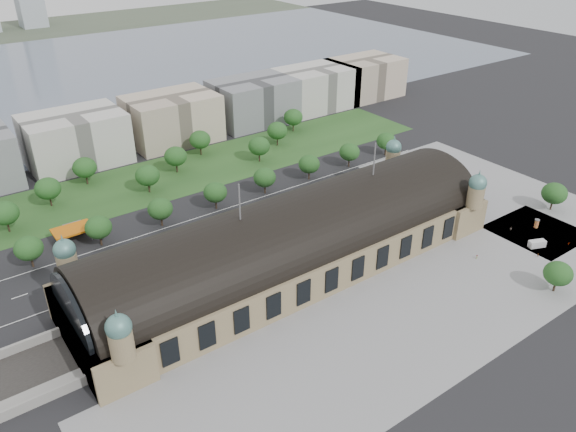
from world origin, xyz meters
TOP-DOWN VIEW (x-y plane):
  - ground at (0.00, 0.00)m, footprint 900.00×900.00m
  - station at (0.00, 0.00)m, footprint 150.00×48.40m
  - plaza_south at (10.00, -44.00)m, footprint 190.00×48.00m
  - plaza_east at (103.00, 0.00)m, footprint 56.00×100.00m
  - road_slab at (-20.00, 38.00)m, footprint 260.00×26.00m
  - grass_belt at (-15.00, 93.00)m, footprint 300.00×45.00m
  - petrol_station at (-53.91, 65.28)m, footprint 14.00×13.00m
  - lake at (0.00, 298.00)m, footprint 700.00×320.00m
  - office_3 at (-30.00, 133.00)m, footprint 45.00×32.00m
  - office_4 at (20.00, 133.00)m, footprint 45.00×32.00m
  - office_5 at (70.00, 133.00)m, footprint 45.00×32.00m
  - office_6 at (115.00, 133.00)m, footprint 45.00×32.00m
  - office_7 at (155.00, 133.00)m, footprint 45.00×32.00m
  - tree_row_2 at (-72.00, 53.00)m, footprint 9.60×9.60m
  - tree_row_3 at (-48.00, 53.00)m, footprint 9.60×9.60m
  - tree_row_4 at (-24.00, 53.00)m, footprint 9.60×9.60m
  - tree_row_5 at (0.00, 53.00)m, footprint 9.60×9.60m
  - tree_row_6 at (24.00, 53.00)m, footprint 9.60×9.60m
  - tree_row_7 at (48.00, 53.00)m, footprint 9.60×9.60m
  - tree_row_8 at (72.00, 53.00)m, footprint 9.60×9.60m
  - tree_row_9 at (96.00, 53.00)m, footprint 9.60×9.60m
  - tree_belt_3 at (-73.00, 83.00)m, footprint 10.40×10.40m
  - tree_belt_4 at (-54.00, 95.00)m, footprint 10.40×10.40m
  - tree_belt_5 at (-35.00, 107.00)m, footprint 10.40×10.40m
  - tree_belt_6 at (-16.00, 83.00)m, footprint 10.40×10.40m
  - tree_belt_7 at (3.00, 95.00)m, footprint 10.40×10.40m
  - tree_belt_8 at (22.00, 107.00)m, footprint 10.40×10.40m
  - tree_belt_9 at (41.00, 83.00)m, footprint 10.40×10.40m
  - tree_belt_10 at (60.00, 95.00)m, footprint 10.40×10.40m
  - tree_belt_11 at (79.00, 107.00)m, footprint 10.40×10.40m
  - tree_plaza_ne at (110.00, -28.00)m, footprint 10.00×10.00m
  - tree_plaza_s at (60.00, -60.00)m, footprint 9.00×9.00m
  - traffic_car_2 at (-43.77, 34.29)m, footprint 5.23×2.46m
  - traffic_car_3 at (-24.23, 40.30)m, footprint 4.64×2.10m
  - traffic_car_4 at (0.12, 37.48)m, footprint 4.04×1.77m
  - traffic_car_5 at (48.13, 40.90)m, footprint 4.90×1.85m
  - traffic_car_6 at (80.90, 27.13)m, footprint 5.15×2.42m
  - parked_car_0 at (-68.80, 22.52)m, footprint 4.28×3.73m
  - parked_car_1 at (-52.81, 22.93)m, footprint 6.23×5.75m
  - parked_car_2 at (-43.36, 23.25)m, footprint 4.93×3.53m
  - parked_car_3 at (-37.33, 21.00)m, footprint 4.74×3.52m
  - parked_car_4 at (-49.81, 21.72)m, footprint 4.18×2.90m
  - parked_car_5 at (-32.16, 23.90)m, footprint 5.66×4.64m
  - parked_car_6 at (-37.87, 25.00)m, footprint 4.97×3.57m
  - bus_west at (6.83, 27.17)m, footprint 13.13×4.15m
  - bus_mid at (-6.40, 31.93)m, footprint 11.50×3.62m
  - bus_east at (34.38, 27.00)m, footprint 12.88×3.85m
  - van_east at (79.28, -41.15)m, footprint 6.55×4.56m
  - advertising_column at (92.00, -32.96)m, footprint 1.87×1.87m
  - pedestrian_0 at (55.50, -33.49)m, footprint 0.87×0.61m
  - pedestrian_1 at (74.00, -45.41)m, footprint 0.69×0.69m
  - pedestrian_2 at (82.04, -28.74)m, footprint 0.54×0.89m
  - pedestrian_3 at (89.59, -47.67)m, footprint 1.10×0.59m

SIDE VIEW (x-z plane):
  - ground at x=0.00m, z-range 0.00..0.00m
  - plaza_south at x=10.00m, z-range -0.06..0.06m
  - plaza_east at x=103.00m, z-range -0.06..0.06m
  - road_slab at x=-20.00m, z-range -0.05..0.05m
  - grass_belt at x=-15.00m, z-range -0.05..0.05m
  - lake at x=0.00m, z-range -0.04..0.04m
  - parked_car_4 at x=-49.81m, z-range 0.00..1.31m
  - traffic_car_3 at x=-24.23m, z-range 0.00..1.32m
  - parked_car_2 at x=-43.36m, z-range 0.00..1.32m
  - parked_car_6 at x=-37.87m, z-range 0.00..1.34m
  - traffic_car_4 at x=0.12m, z-range 0.00..1.35m
  - parked_car_0 at x=-68.80m, z-range 0.00..1.40m
  - traffic_car_6 at x=80.90m, z-range 0.00..1.42m
  - parked_car_5 at x=-32.16m, z-range 0.00..1.43m
  - traffic_car_2 at x=-43.77m, z-range 0.00..1.44m
  - parked_car_3 at x=-37.33m, z-range 0.00..1.50m
  - traffic_car_5 at x=48.13m, z-range 0.00..1.60m
  - pedestrian_1 at x=74.00m, z-range 0.00..1.61m
  - parked_car_1 at x=-52.81m, z-range 0.00..1.62m
  - pedestrian_0 at x=55.50m, z-range 0.00..1.63m
  - pedestrian_2 at x=82.04m, z-range 0.00..1.78m
  - pedestrian_3 at x=89.59m, z-range 0.00..1.80m
  - van_east at x=79.28m, z-range -0.06..2.58m
  - bus_mid at x=-6.40m, z-range 0.00..3.15m
  - bus_east at x=34.38m, z-range 0.00..3.54m
  - bus_west at x=6.83m, z-range 0.00..3.60m
  - advertising_column at x=92.00m, z-range 0.07..3.62m
  - petrol_station at x=-53.91m, z-range 0.42..5.47m
  - tree_plaza_s at x=60.00m, z-range 1.48..12.13m
  - tree_row_2 at x=-72.00m, z-range 1.67..13.19m
  - tree_row_3 at x=-48.00m, z-range 1.67..13.19m
  - tree_row_4 at x=-24.00m, z-range 1.67..13.19m
  - tree_row_5 at x=0.00m, z-range 1.67..13.19m
  - tree_row_6 at x=24.00m, z-range 1.67..13.19m
  - tree_row_7 at x=48.00m, z-range 1.67..13.19m
  - tree_row_8 at x=72.00m, z-range 1.67..13.19m
  - tree_row_9 at x=96.00m, z-range 1.67..13.19m
  - tree_plaza_ne at x=110.00m, z-range 1.58..13.27m
  - tree_belt_3 at x=-73.00m, z-range 1.81..14.29m
  - tree_belt_4 at x=-54.00m, z-range 1.81..14.29m
  - tree_belt_5 at x=-35.00m, z-range 1.81..14.29m
  - tree_belt_6 at x=-16.00m, z-range 1.81..14.29m
  - tree_belt_7 at x=3.00m, z-range 1.81..14.29m
  - tree_belt_8 at x=22.00m, z-range 1.81..14.29m
  - tree_belt_9 at x=41.00m, z-range 1.81..14.29m
  - tree_belt_10 at x=60.00m, z-range 1.81..14.29m
  - tree_belt_11 at x=79.00m, z-range 1.81..14.29m
  - station at x=0.00m, z-range -11.87..32.43m
  - office_3 at x=-30.00m, z-range 0.00..24.00m
  - office_4 at x=20.00m, z-range 0.00..24.00m
  - office_5 at x=70.00m, z-range 0.00..24.00m
  - office_6 at x=115.00m, z-range 0.00..24.00m
  - office_7 at x=155.00m, z-range 0.00..24.00m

